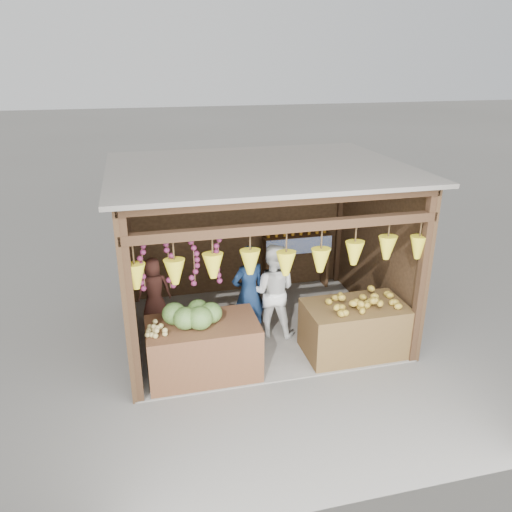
{
  "coord_description": "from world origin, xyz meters",
  "views": [
    {
      "loc": [
        -1.75,
        -6.93,
        4.11
      ],
      "look_at": [
        -0.07,
        -0.1,
        1.31
      ],
      "focal_mm": 35.0,
      "sensor_mm": 36.0,
      "label": 1
    }
  ],
  "objects_px": {
    "man_standing": "(249,293)",
    "vendor_seated": "(154,290)",
    "counter_left": "(203,349)",
    "woman_standing": "(272,291)",
    "counter_right": "(354,329)"
  },
  "relations": [
    {
      "from": "man_standing",
      "to": "woman_standing",
      "type": "xyz_separation_m",
      "value": [
        0.39,
        0.02,
        -0.01
      ]
    },
    {
      "from": "man_standing",
      "to": "woman_standing",
      "type": "distance_m",
      "value": 0.39
    },
    {
      "from": "counter_left",
      "to": "man_standing",
      "type": "xyz_separation_m",
      "value": [
        0.82,
        0.8,
        0.38
      ]
    },
    {
      "from": "vendor_seated",
      "to": "woman_standing",
      "type": "bearing_deg",
      "value": 168.83
    },
    {
      "from": "counter_left",
      "to": "vendor_seated",
      "type": "bearing_deg",
      "value": 116.07
    },
    {
      "from": "counter_left",
      "to": "woman_standing",
      "type": "height_order",
      "value": "woman_standing"
    },
    {
      "from": "man_standing",
      "to": "vendor_seated",
      "type": "relative_size",
      "value": 1.5
    },
    {
      "from": "woman_standing",
      "to": "vendor_seated",
      "type": "distance_m",
      "value": 1.82
    },
    {
      "from": "man_standing",
      "to": "vendor_seated",
      "type": "height_order",
      "value": "man_standing"
    },
    {
      "from": "counter_right",
      "to": "man_standing",
      "type": "bearing_deg",
      "value": 151.11
    },
    {
      "from": "man_standing",
      "to": "woman_standing",
      "type": "relative_size",
      "value": 1.02
    },
    {
      "from": "counter_right",
      "to": "man_standing",
      "type": "height_order",
      "value": "man_standing"
    },
    {
      "from": "vendor_seated",
      "to": "counter_right",
      "type": "bearing_deg",
      "value": 157.7
    },
    {
      "from": "woman_standing",
      "to": "counter_left",
      "type": "bearing_deg",
      "value": 55.35
    },
    {
      "from": "woman_standing",
      "to": "man_standing",
      "type": "bearing_deg",
      "value": 24.68
    }
  ]
}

